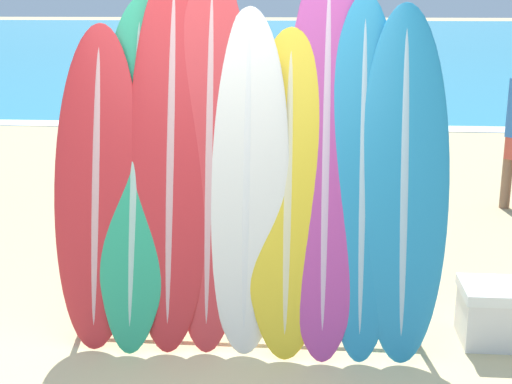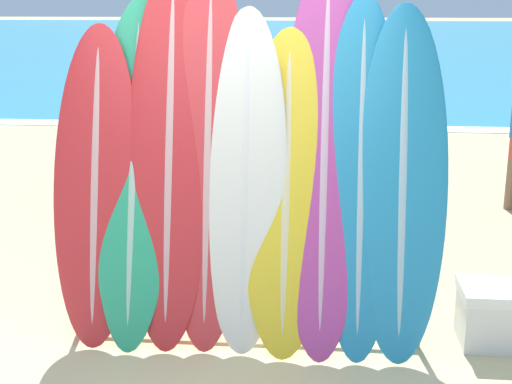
{
  "view_description": "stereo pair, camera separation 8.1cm",
  "coord_description": "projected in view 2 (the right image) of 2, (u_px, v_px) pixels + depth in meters",
  "views": [
    {
      "loc": [
        0.68,
        -3.64,
        2.27
      ],
      "look_at": [
        0.25,
        1.58,
        0.83
      ],
      "focal_mm": 50.0,
      "sensor_mm": 36.0,
      "label": 1
    },
    {
      "loc": [
        0.76,
        -3.63,
        2.27
      ],
      "look_at": [
        0.25,
        1.58,
        0.83
      ],
      "focal_mm": 50.0,
      "sensor_mm": 36.0,
      "label": 2
    }
  ],
  "objects": [
    {
      "name": "surfboard_slot_6",
      "position": [
        324.0,
        154.0,
        4.62
      ],
      "size": [
        0.56,
        0.92,
        2.57
      ],
      "color": "#B23D8E",
      "rests_on": "ground_plane"
    },
    {
      "name": "surfboard_slot_4",
      "position": [
        245.0,
        181.0,
        4.63
      ],
      "size": [
        0.55,
        0.62,
        2.22
      ],
      "color": "silver",
      "rests_on": "ground_plane"
    },
    {
      "name": "surfboard_slot_5",
      "position": [
        286.0,
        192.0,
        4.62
      ],
      "size": [
        0.59,
        0.72,
        2.09
      ],
      "color": "yellow",
      "rests_on": "ground_plane"
    },
    {
      "name": "ocean_water",
      "position": [
        313.0,
        38.0,
        40.94
      ],
      "size": [
        120.0,
        60.0,
        0.01
      ],
      "color": "teal",
      "rests_on": "ground_plane"
    },
    {
      "name": "surfboard_slot_0",
      "position": [
        96.0,
        186.0,
        4.73
      ],
      "size": [
        0.58,
        0.62,
        2.11
      ],
      "color": "red",
      "rests_on": "ground_plane"
    },
    {
      "name": "person_far_right",
      "position": [
        295.0,
        106.0,
        9.21
      ],
      "size": [
        0.26,
        0.29,
        1.66
      ],
      "rotation": [
        0.0,
        0.0,
        2.13
      ],
      "color": "tan",
      "rests_on": "ground_plane"
    },
    {
      "name": "cooler_box",
      "position": [
        506.0,
        315.0,
        4.78
      ],
      "size": [
        0.62,
        0.42,
        0.4
      ],
      "color": "silver",
      "rests_on": "ground_plane"
    },
    {
      "name": "surfboard_slot_3",
      "position": [
        208.0,
        159.0,
        4.65
      ],
      "size": [
        0.54,
        0.67,
        2.49
      ],
      "color": "red",
      "rests_on": "ground_plane"
    },
    {
      "name": "surfboard_slot_1",
      "position": [
        134.0,
        173.0,
        4.72
      ],
      "size": [
        0.54,
        0.8,
        2.28
      ],
      "color": "#289E70",
      "rests_on": "ground_plane"
    },
    {
      "name": "surfboard_slot_2",
      "position": [
        170.0,
        156.0,
        4.68
      ],
      "size": [
        0.58,
        0.74,
        2.52
      ],
      "color": "red",
      "rests_on": "ground_plane"
    },
    {
      "name": "surfboard_rack",
      "position": [
        244.0,
        279.0,
        4.76
      ],
      "size": [
        2.36,
        0.04,
        0.81
      ],
      "color": "gray",
      "rests_on": "ground_plane"
    },
    {
      "name": "surfboard_slot_8",
      "position": [
        402.0,
        182.0,
        4.54
      ],
      "size": [
        0.58,
        0.73,
        2.25
      ],
      "color": "teal",
      "rests_on": "ground_plane"
    },
    {
      "name": "person_near_water",
      "position": [
        348.0,
        115.0,
        8.52
      ],
      "size": [
        0.28,
        0.22,
        1.66
      ],
      "rotation": [
        0.0,
        0.0,
        3.48
      ],
      "color": "#A87A5B",
      "rests_on": "ground_plane"
    },
    {
      "name": "surfboard_slot_7",
      "position": [
        361.0,
        176.0,
        4.58
      ],
      "size": [
        0.5,
        0.78,
        2.31
      ],
      "color": "teal",
      "rests_on": "ground_plane"
    },
    {
      "name": "person_far_left",
      "position": [
        159.0,
        119.0,
        8.73
      ],
      "size": [
        0.25,
        0.25,
        1.51
      ],
      "rotation": [
        0.0,
        0.0,
        2.31
      ],
      "color": "#846047",
      "rests_on": "ground_plane"
    }
  ]
}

